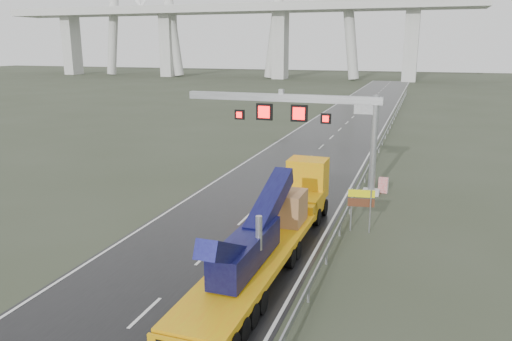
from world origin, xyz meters
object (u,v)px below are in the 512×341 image
(sign_gantry, at_px, (309,115))
(heavy_haul_truck, at_px, (278,220))
(exit_sign_pair, at_px, (361,202))
(striped_barrier, at_px, (383,185))

(sign_gantry, bearing_deg, heavy_haul_truck, -84.27)
(sign_gantry, distance_m, exit_sign_pair, 10.14)
(sign_gantry, xyz_separation_m, exit_sign_pair, (5.00, -7.96, -3.80))
(sign_gantry, xyz_separation_m, striped_barrier, (5.60, 0.68, -5.05))
(striped_barrier, bearing_deg, exit_sign_pair, -88.09)
(sign_gantry, bearing_deg, exit_sign_pair, -57.90)
(sign_gantry, height_order, striped_barrier, sign_gantry)
(striped_barrier, bearing_deg, sign_gantry, -167.12)
(heavy_haul_truck, height_order, striped_barrier, heavy_haul_truck)
(heavy_haul_truck, height_order, exit_sign_pair, heavy_haul_truck)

